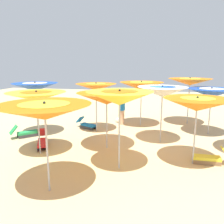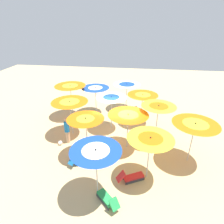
{
  "view_description": "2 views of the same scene",
  "coord_description": "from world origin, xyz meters",
  "px_view_note": "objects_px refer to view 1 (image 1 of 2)",
  "views": [
    {
      "loc": [
        8.93,
        1.12,
        3.22
      ],
      "look_at": [
        -1.4,
        -1.13,
        0.99
      ],
      "focal_mm": 36.62,
      "sensor_mm": 36.0,
      "label": 1
    },
    {
      "loc": [
        1.08,
        -9.96,
        6.86
      ],
      "look_at": [
        -0.44,
        0.9,
        1.37
      ],
      "focal_mm": 29.96,
      "sensor_mm": 36.0,
      "label": 2
    }
  ],
  "objects_px": {
    "beach_umbrella_1": "(141,86)",
    "beach_umbrella_2": "(96,87)",
    "beach_umbrella_3": "(35,87)",
    "lounger_1": "(210,158)",
    "lounger_3": "(42,141)",
    "beach_umbrella_4": "(212,93)",
    "beach_umbrella_5": "(162,92)",
    "beach_umbrella_0": "(190,82)",
    "beach_umbrella_6": "(107,98)",
    "beach_umbrella_10": "(119,98)",
    "beachgoer_0": "(122,109)",
    "beach_umbrella_9": "(197,104)",
    "lounger_0": "(87,125)",
    "beach_umbrella_11": "(45,112)",
    "beach_ball": "(118,120)",
    "lounger_4": "(26,132)",
    "beach_umbrella_7": "(36,96)"
  },
  "relations": [
    {
      "from": "beach_umbrella_3",
      "to": "beach_ball",
      "type": "bearing_deg",
      "value": 133.02
    },
    {
      "from": "beach_umbrella_2",
      "to": "beach_umbrella_0",
      "type": "bearing_deg",
      "value": 117.86
    },
    {
      "from": "beach_umbrella_4",
      "to": "beachgoer_0",
      "type": "bearing_deg",
      "value": -101.23
    },
    {
      "from": "beach_umbrella_4",
      "to": "lounger_0",
      "type": "distance_m",
      "value": 6.12
    },
    {
      "from": "beach_umbrella_3",
      "to": "lounger_1",
      "type": "height_order",
      "value": "beach_umbrella_3"
    },
    {
      "from": "beach_umbrella_10",
      "to": "beachgoer_0",
      "type": "distance_m",
      "value": 5.52
    },
    {
      "from": "beach_umbrella_6",
      "to": "lounger_4",
      "type": "bearing_deg",
      "value": -98.06
    },
    {
      "from": "beach_umbrella_0",
      "to": "beach_umbrella_9",
      "type": "bearing_deg",
      "value": -3.66
    },
    {
      "from": "beach_umbrella_9",
      "to": "lounger_1",
      "type": "relative_size",
      "value": 1.86
    },
    {
      "from": "lounger_1",
      "to": "beach_umbrella_1",
      "type": "bearing_deg",
      "value": -58.04
    },
    {
      "from": "lounger_1",
      "to": "beach_umbrella_2",
      "type": "bearing_deg",
      "value": -30.62
    },
    {
      "from": "beach_umbrella_0",
      "to": "beach_umbrella_11",
      "type": "bearing_deg",
      "value": -28.17
    },
    {
      "from": "beach_umbrella_3",
      "to": "beach_umbrella_4",
      "type": "relative_size",
      "value": 1.12
    },
    {
      "from": "beach_umbrella_11",
      "to": "beach_umbrella_2",
      "type": "bearing_deg",
      "value": -176.91
    },
    {
      "from": "beach_umbrella_7",
      "to": "beach_umbrella_10",
      "type": "distance_m",
      "value": 3.1
    },
    {
      "from": "beach_umbrella_6",
      "to": "beach_umbrella_9",
      "type": "distance_m",
      "value": 3.21
    },
    {
      "from": "beach_umbrella_4",
      "to": "beach_umbrella_5",
      "type": "relative_size",
      "value": 0.92
    },
    {
      "from": "beach_umbrella_2",
      "to": "lounger_0",
      "type": "xyz_separation_m",
      "value": [
        -0.35,
        -0.62,
        -1.96
      ]
    },
    {
      "from": "lounger_0",
      "to": "lounger_1",
      "type": "xyz_separation_m",
      "value": [
        3.14,
        5.29,
        0.0
      ]
    },
    {
      "from": "lounger_4",
      "to": "beach_ball",
      "type": "height_order",
      "value": "lounger_4"
    },
    {
      "from": "lounger_0",
      "to": "beach_ball",
      "type": "relative_size",
      "value": 4.54
    },
    {
      "from": "beach_umbrella_0",
      "to": "beach_umbrella_7",
      "type": "height_order",
      "value": "beach_umbrella_0"
    },
    {
      "from": "beach_umbrella_2",
      "to": "beach_umbrella_6",
      "type": "distance_m",
      "value": 2.36
    },
    {
      "from": "beach_umbrella_7",
      "to": "beach_umbrella_9",
      "type": "relative_size",
      "value": 1.04
    },
    {
      "from": "beach_umbrella_4",
      "to": "beach_umbrella_11",
      "type": "bearing_deg",
      "value": -39.08
    },
    {
      "from": "beach_umbrella_1",
      "to": "beach_umbrella_2",
      "type": "xyz_separation_m",
      "value": [
        1.54,
        -1.99,
        0.06
      ]
    },
    {
      "from": "beach_umbrella_6",
      "to": "beach_umbrella_10",
      "type": "distance_m",
      "value": 1.87
    },
    {
      "from": "beach_umbrella_1",
      "to": "beach_umbrella_11",
      "type": "relative_size",
      "value": 1.01
    },
    {
      "from": "beach_umbrella_1",
      "to": "lounger_3",
      "type": "bearing_deg",
      "value": -41.03
    },
    {
      "from": "beach_umbrella_5",
      "to": "lounger_0",
      "type": "relative_size",
      "value": 2.01
    },
    {
      "from": "lounger_0",
      "to": "lounger_4",
      "type": "bearing_deg",
      "value": -114.88
    },
    {
      "from": "beach_umbrella_5",
      "to": "beach_umbrella_7",
      "type": "bearing_deg",
      "value": -61.58
    },
    {
      "from": "lounger_0",
      "to": "beach_umbrella_3",
      "type": "bearing_deg",
      "value": -118.21
    },
    {
      "from": "beach_umbrella_6",
      "to": "beach_umbrella_5",
      "type": "bearing_deg",
      "value": 121.05
    },
    {
      "from": "lounger_3",
      "to": "lounger_0",
      "type": "bearing_deg",
      "value": 135.03
    },
    {
      "from": "beachgoer_0",
      "to": "beach_umbrella_2",
      "type": "bearing_deg",
      "value": -54.47
    },
    {
      "from": "beach_umbrella_5",
      "to": "beach_umbrella_11",
      "type": "distance_m",
      "value": 5.32
    },
    {
      "from": "beach_umbrella_0",
      "to": "beachgoer_0",
      "type": "xyz_separation_m",
      "value": [
        0.86,
        -3.46,
        -1.42
      ]
    },
    {
      "from": "beach_umbrella_9",
      "to": "lounger_3",
      "type": "distance_m",
      "value": 5.94
    },
    {
      "from": "beach_umbrella_0",
      "to": "beach_umbrella_5",
      "type": "bearing_deg",
      "value": -23.38
    },
    {
      "from": "beach_umbrella_7",
      "to": "beach_umbrella_2",
      "type": "bearing_deg",
      "value": 159.14
    },
    {
      "from": "beach_umbrella_1",
      "to": "beach_umbrella_9",
      "type": "relative_size",
      "value": 1.06
    },
    {
      "from": "lounger_3",
      "to": "lounger_4",
      "type": "height_order",
      "value": "lounger_3"
    },
    {
      "from": "beach_umbrella_9",
      "to": "beach_umbrella_11",
      "type": "height_order",
      "value": "beach_umbrella_11"
    },
    {
      "from": "beach_umbrella_6",
      "to": "lounger_0",
      "type": "height_order",
      "value": "beach_umbrella_6"
    },
    {
      "from": "beach_umbrella_5",
      "to": "beach_umbrella_2",
      "type": "bearing_deg",
      "value": -106.23
    },
    {
      "from": "lounger_3",
      "to": "beach_umbrella_5",
      "type": "bearing_deg",
      "value": 82.05
    },
    {
      "from": "beach_umbrella_1",
      "to": "lounger_1",
      "type": "bearing_deg",
      "value": 31.76
    },
    {
      "from": "lounger_1",
      "to": "lounger_3",
      "type": "xyz_separation_m",
      "value": [
        -0.28,
        -6.2,
        0.0
      ]
    },
    {
      "from": "beach_umbrella_7",
      "to": "beach_ball",
      "type": "height_order",
      "value": "beach_umbrella_7"
    }
  ]
}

